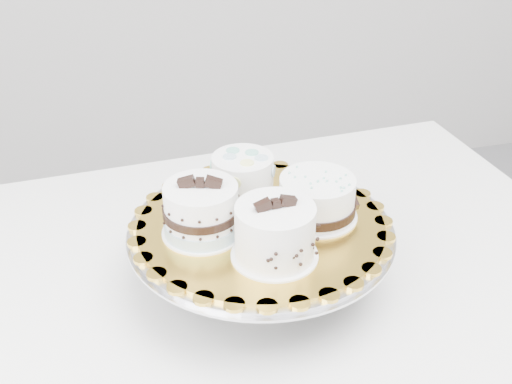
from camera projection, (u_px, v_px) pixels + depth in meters
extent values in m
cube|color=white|center=(243.00, 275.00, 1.04)|extent=(1.21, 0.84, 0.04)
cube|color=white|center=(405.00, 271.00, 1.65)|extent=(0.05, 0.05, 0.71)
cylinder|color=gray|center=(261.00, 279.00, 0.99)|extent=(0.18, 0.18, 0.01)
cylinder|color=gray|center=(261.00, 257.00, 0.97)|extent=(0.12, 0.12, 0.10)
cylinder|color=silver|center=(261.00, 228.00, 0.94)|extent=(0.38, 0.38, 0.01)
cylinder|color=silver|center=(261.00, 230.00, 0.94)|extent=(0.39, 0.39, 0.00)
cylinder|color=gold|center=(261.00, 224.00, 0.94)|extent=(0.37, 0.37, 0.01)
cylinder|color=white|center=(274.00, 255.00, 0.86)|extent=(0.12, 0.12, 0.00)
cylinder|color=white|center=(275.00, 231.00, 0.84)|extent=(0.11, 0.11, 0.07)
cylinder|color=white|center=(203.00, 231.00, 0.91)|extent=(0.12, 0.12, 0.00)
cylinder|color=white|center=(201.00, 209.00, 0.89)|extent=(0.13, 0.13, 0.07)
cylinder|color=#A0BECA|center=(202.00, 225.00, 0.91)|extent=(0.11, 0.11, 0.02)
cylinder|color=black|center=(201.00, 210.00, 0.89)|extent=(0.11, 0.11, 0.01)
cylinder|color=white|center=(243.00, 195.00, 1.00)|extent=(0.11, 0.11, 0.00)
cylinder|color=white|center=(243.00, 176.00, 0.98)|extent=(0.11, 0.11, 0.07)
cylinder|color=white|center=(316.00, 215.00, 0.95)|extent=(0.12, 0.12, 0.00)
cylinder|color=white|center=(317.00, 197.00, 0.93)|extent=(0.12, 0.12, 0.06)
cylinder|color=black|center=(316.00, 206.00, 0.94)|extent=(0.12, 0.12, 0.01)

